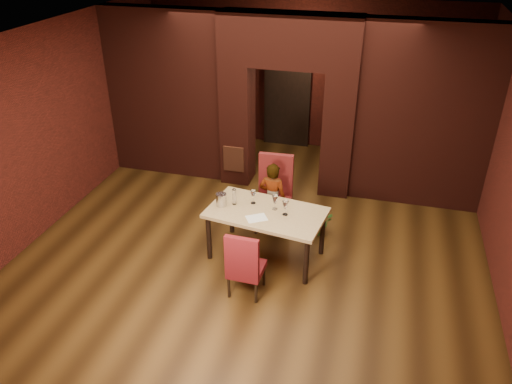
% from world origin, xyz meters
% --- Properties ---
extents(floor, '(8.00, 8.00, 0.00)m').
position_xyz_m(floor, '(0.00, 0.00, 0.00)').
color(floor, '#482E12').
rests_on(floor, ground).
extents(ceiling, '(7.00, 8.00, 0.04)m').
position_xyz_m(ceiling, '(0.00, 0.00, 3.20)').
color(ceiling, silver).
rests_on(ceiling, ground).
extents(wall_back, '(7.00, 0.04, 3.20)m').
position_xyz_m(wall_back, '(0.00, 4.00, 1.60)').
color(wall_back, maroon).
rests_on(wall_back, ground).
extents(wall_front, '(7.00, 0.04, 3.20)m').
position_xyz_m(wall_front, '(0.00, -4.00, 1.60)').
color(wall_front, maroon).
rests_on(wall_front, ground).
extents(wall_left, '(0.04, 8.00, 3.20)m').
position_xyz_m(wall_left, '(-3.50, 0.00, 1.60)').
color(wall_left, maroon).
rests_on(wall_left, ground).
extents(pillar_left, '(0.55, 0.55, 2.30)m').
position_xyz_m(pillar_left, '(-0.95, 2.00, 1.15)').
color(pillar_left, maroon).
rests_on(pillar_left, ground).
extents(pillar_right, '(0.55, 0.55, 2.30)m').
position_xyz_m(pillar_right, '(0.95, 2.00, 1.15)').
color(pillar_right, maroon).
rests_on(pillar_right, ground).
extents(lintel, '(2.45, 0.55, 0.90)m').
position_xyz_m(lintel, '(0.00, 2.00, 2.75)').
color(lintel, maroon).
rests_on(lintel, ground).
extents(wing_wall_left, '(2.28, 0.35, 3.20)m').
position_xyz_m(wing_wall_left, '(-2.36, 2.00, 1.60)').
color(wing_wall_left, maroon).
rests_on(wing_wall_left, ground).
extents(wing_wall_right, '(2.28, 0.35, 3.20)m').
position_xyz_m(wing_wall_right, '(2.36, 2.00, 1.60)').
color(wing_wall_right, maroon).
rests_on(wing_wall_right, ground).
extents(vent_panel, '(0.40, 0.03, 0.50)m').
position_xyz_m(vent_panel, '(-0.95, 1.71, 0.55)').
color(vent_panel, '#A75130').
rests_on(vent_panel, ground).
extents(rear_door, '(0.90, 0.08, 2.10)m').
position_xyz_m(rear_door, '(-0.40, 3.94, 1.05)').
color(rear_door, black).
rests_on(rear_door, ground).
extents(rear_door_frame, '(1.02, 0.04, 2.22)m').
position_xyz_m(rear_door_frame, '(-0.40, 3.90, 1.05)').
color(rear_door_frame, black).
rests_on(rear_door_frame, ground).
extents(dining_table, '(1.82, 1.18, 0.80)m').
position_xyz_m(dining_table, '(0.21, -0.37, 0.40)').
color(dining_table, tan).
rests_on(dining_table, ground).
extents(chair_far, '(0.59, 0.59, 1.24)m').
position_xyz_m(chair_far, '(0.12, 0.43, 0.62)').
color(chair_far, maroon).
rests_on(chair_far, ground).
extents(chair_near, '(0.47, 0.47, 1.01)m').
position_xyz_m(chair_near, '(0.16, -1.24, 0.51)').
color(chair_near, maroon).
rests_on(chair_near, ground).
extents(person_seated, '(0.48, 0.34, 1.24)m').
position_xyz_m(person_seated, '(0.14, 0.33, 0.62)').
color(person_seated, white).
rests_on(person_seated, ground).
extents(wine_glass_a, '(0.09, 0.09, 0.21)m').
position_xyz_m(wine_glass_a, '(-0.04, -0.19, 0.90)').
color(wine_glass_a, silver).
rests_on(wine_glass_a, dining_table).
extents(wine_glass_b, '(0.09, 0.09, 0.23)m').
position_xyz_m(wine_glass_b, '(0.32, -0.28, 0.91)').
color(wine_glass_b, white).
rests_on(wine_glass_b, dining_table).
extents(wine_glass_c, '(0.09, 0.09, 0.23)m').
position_xyz_m(wine_glass_c, '(0.50, -0.39, 0.91)').
color(wine_glass_c, white).
rests_on(wine_glass_c, dining_table).
extents(tasting_sheet, '(0.36, 0.33, 0.00)m').
position_xyz_m(tasting_sheet, '(0.12, -0.59, 0.80)').
color(tasting_sheet, white).
rests_on(tasting_sheet, dining_table).
extents(wine_bucket, '(0.16, 0.16, 0.19)m').
position_xyz_m(wine_bucket, '(-0.48, -0.38, 0.89)').
color(wine_bucket, '#BCBBC2').
rests_on(wine_bucket, dining_table).
extents(water_bottle, '(0.06, 0.06, 0.27)m').
position_xyz_m(water_bottle, '(-0.30, -0.29, 0.93)').
color(water_bottle, silver).
rests_on(water_bottle, dining_table).
extents(potted_plant, '(0.49, 0.46, 0.44)m').
position_xyz_m(potted_plant, '(0.91, 0.47, 0.22)').
color(potted_plant, '#2A6321').
rests_on(potted_plant, ground).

